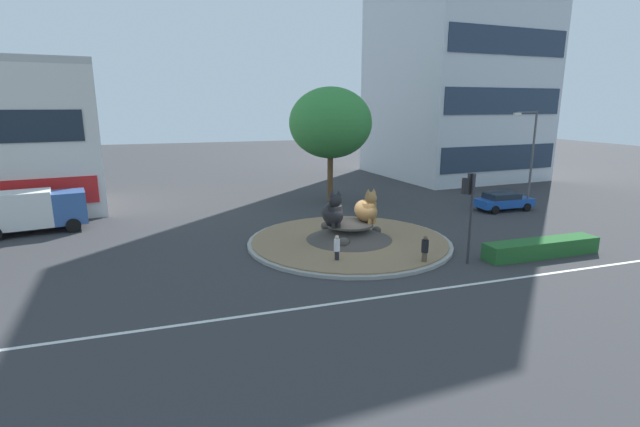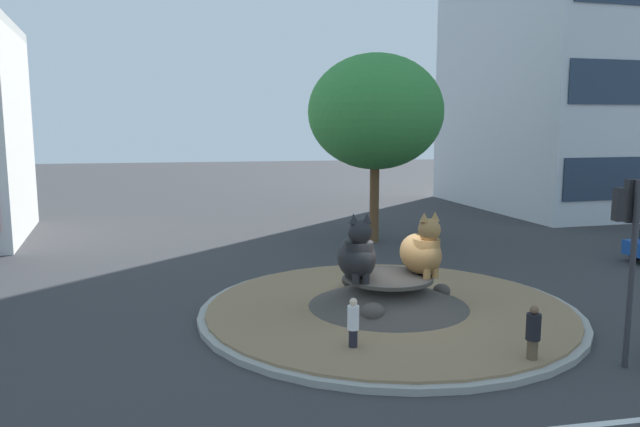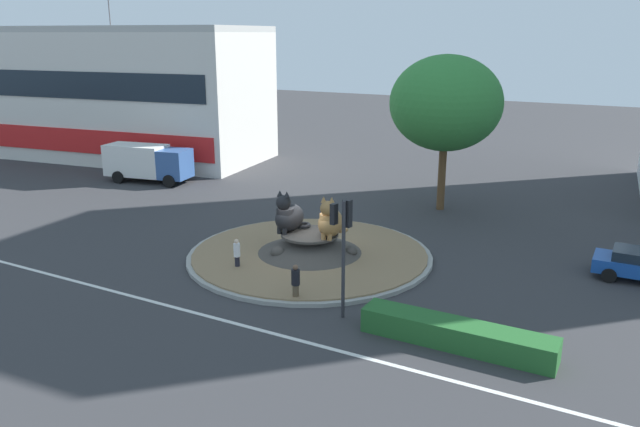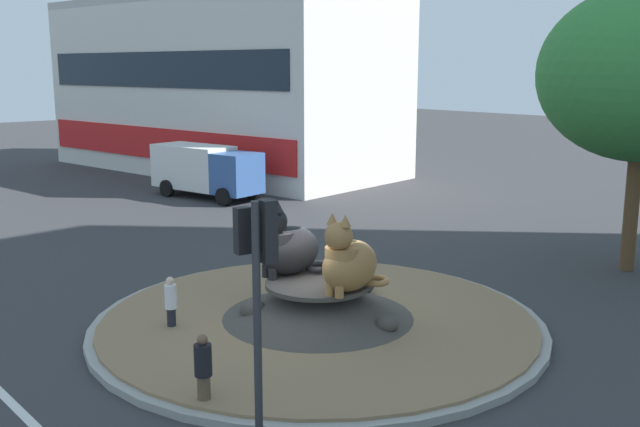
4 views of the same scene
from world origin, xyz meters
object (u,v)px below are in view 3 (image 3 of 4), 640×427
at_px(cat_statue_tabby, 330,221).
at_px(pedestrian_white_shirt, 237,254).
at_px(delivery_box_truck, 147,162).
at_px(shophouse_block, 126,93).
at_px(cat_statue_black, 288,216).
at_px(pedestrian_black_shirt, 296,282).
at_px(traffic_light_mast, 343,232).
at_px(broadleaf_tree_behind_island, 446,103).

bearing_deg(cat_statue_tabby, pedestrian_white_shirt, -54.07).
bearing_deg(delivery_box_truck, shophouse_block, 130.99).
relative_size(cat_statue_black, pedestrian_black_shirt, 1.32).
distance_m(cat_statue_tabby, shophouse_block, 32.12).
relative_size(traffic_light_mast, shophouse_block, 0.18).
distance_m(cat_statue_black, cat_statue_tabby, 2.20).
xyz_separation_m(cat_statue_black, delivery_box_truck, (-17.42, 8.53, -0.47)).
height_order(cat_statue_black, pedestrian_black_shirt, cat_statue_black).
relative_size(broadleaf_tree_behind_island, pedestrian_black_shirt, 5.84).
xyz_separation_m(broadleaf_tree_behind_island, pedestrian_white_shirt, (-4.84, -14.79, -5.74)).
bearing_deg(cat_statue_tabby, broadleaf_tree_behind_island, 160.40).
bearing_deg(delivery_box_truck, cat_statue_tabby, -33.77).
height_order(cat_statue_black, delivery_box_truck, cat_statue_black).
distance_m(cat_statue_tabby, broadleaf_tree_behind_island, 12.49).
bearing_deg(traffic_light_mast, shophouse_block, 65.43).
xyz_separation_m(shophouse_block, pedestrian_white_shirt, (25.06, -18.35, -4.76)).
height_order(pedestrian_white_shirt, delivery_box_truck, delivery_box_truck).
height_order(shophouse_block, broadleaf_tree_behind_island, shophouse_block).
bearing_deg(pedestrian_white_shirt, cat_statue_black, -172.92).
relative_size(shophouse_block, broadleaf_tree_behind_island, 2.69).
bearing_deg(shophouse_block, pedestrian_white_shirt, -43.91).
xyz_separation_m(shophouse_block, delivery_box_truck, (8.54, -6.73, -4.06)).
bearing_deg(shophouse_block, delivery_box_truck, -45.91).
relative_size(traffic_light_mast, broadleaf_tree_behind_island, 0.49).
bearing_deg(traffic_light_mast, pedestrian_black_shirt, 92.02).
height_order(shophouse_block, pedestrian_white_shirt, shophouse_block).
relative_size(pedestrian_white_shirt, pedestrian_black_shirt, 0.97).
height_order(cat_statue_black, broadleaf_tree_behind_island, broadleaf_tree_behind_island).
relative_size(cat_statue_tabby, shophouse_block, 0.09).
xyz_separation_m(cat_statue_tabby, pedestrian_black_shirt, (1.03, -4.95, -1.13)).
distance_m(cat_statue_tabby, delivery_box_truck, 21.30).
height_order(cat_statue_tabby, traffic_light_mast, traffic_light_mast).
relative_size(cat_statue_tabby, traffic_light_mast, 0.48).
height_order(traffic_light_mast, pedestrian_white_shirt, traffic_light_mast).
bearing_deg(pedestrian_white_shirt, delivery_box_truck, -101.81).
bearing_deg(traffic_light_mast, broadleaf_tree_behind_island, 13.50).
height_order(shophouse_block, delivery_box_truck, shophouse_block).
relative_size(cat_statue_black, pedestrian_white_shirt, 1.36).
relative_size(cat_statue_tabby, delivery_box_truck, 0.34).
height_order(cat_statue_tabby, shophouse_block, shophouse_block).
relative_size(cat_statue_black, traffic_light_mast, 0.46).
bearing_deg(traffic_light_mast, cat_statue_tabby, 40.55).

